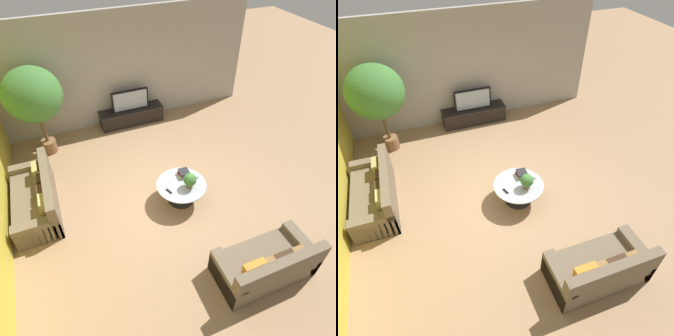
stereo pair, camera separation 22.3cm
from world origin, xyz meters
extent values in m
plane|color=#9E7A56|center=(0.00, 0.00, 0.00)|extent=(24.00, 24.00, 0.00)
cube|color=#A39E93|center=(0.00, 3.26, 1.50)|extent=(7.40, 0.12, 3.00)
cube|color=black|center=(0.14, 2.94, 0.22)|extent=(1.78, 0.48, 0.45)
cube|color=#2D2823|center=(0.14, 2.94, 0.44)|extent=(1.82, 0.50, 0.02)
cube|color=black|center=(0.14, 2.94, 0.74)|extent=(1.03, 0.08, 0.58)
cube|color=#99A8B7|center=(0.14, 2.90, 0.74)|extent=(0.95, 0.00, 0.52)
cube|color=black|center=(0.14, 2.94, 0.46)|extent=(0.31, 0.13, 0.02)
cylinder|color=black|center=(0.22, -0.35, 0.01)|extent=(0.58, 0.58, 0.02)
cylinder|color=black|center=(0.22, -0.35, 0.22)|extent=(0.10, 0.10, 0.43)
cylinder|color=#A8B2B7|center=(0.22, -0.35, 0.44)|extent=(1.05, 1.05, 0.02)
cube|color=brown|center=(-2.68, 0.55, 0.21)|extent=(0.84, 1.94, 0.42)
cube|color=brown|center=(-2.34, 0.55, 0.63)|extent=(0.16, 1.94, 0.42)
cube|color=brown|center=(-2.68, 1.42, 0.27)|extent=(0.84, 0.20, 0.54)
cube|color=brown|center=(-2.68, -0.32, 0.27)|extent=(0.84, 0.20, 0.54)
cube|color=tan|center=(-2.50, 1.05, 0.58)|extent=(0.18, 0.36, 0.34)
cube|color=#422D1E|center=(-2.50, 0.72, 0.55)|extent=(0.16, 0.28, 0.27)
cube|color=#422D1E|center=(-2.50, 0.39, 0.55)|extent=(0.12, 0.28, 0.25)
cube|color=tan|center=(-2.50, 0.05, 0.57)|extent=(0.15, 0.33, 0.31)
cube|color=brown|center=(0.82, -2.44, 0.21)|extent=(1.67, 0.84, 0.42)
cube|color=brown|center=(0.82, -2.78, 0.63)|extent=(1.67, 0.16, 0.42)
cube|color=brown|center=(1.55, -2.44, 0.27)|extent=(0.20, 0.84, 0.54)
cube|color=brown|center=(0.08, -2.44, 0.27)|extent=(0.20, 0.84, 0.54)
cube|color=olive|center=(1.22, -2.62, 0.55)|extent=(0.29, 0.12, 0.26)
cube|color=#422D1E|center=(0.95, -2.62, 0.57)|extent=(0.34, 0.15, 0.32)
cube|color=olive|center=(0.68, -2.62, 0.57)|extent=(0.34, 0.13, 0.31)
cube|color=orange|center=(0.42, -2.62, 0.59)|extent=(0.37, 0.15, 0.34)
cylinder|color=brown|center=(-2.22, 2.47, 0.16)|extent=(0.38, 0.38, 0.33)
cylinder|color=brown|center=(-2.22, 2.47, 0.66)|extent=(0.08, 0.08, 0.65)
ellipsoid|color=#3D7533|center=(-2.22, 2.47, 1.61)|extent=(1.31, 1.31, 1.25)
cylinder|color=brown|center=(0.34, -0.48, 0.49)|extent=(0.14, 0.14, 0.09)
sphere|color=#3D7533|center=(0.34, -0.48, 0.65)|extent=(0.27, 0.27, 0.27)
cube|color=gold|center=(0.37, -0.10, 0.47)|extent=(0.20, 0.24, 0.03)
cube|color=#A32823|center=(0.39, -0.10, 0.50)|extent=(0.27, 0.24, 0.02)
cube|color=#2D4C84|center=(0.38, -0.12, 0.53)|extent=(0.19, 0.26, 0.04)
cube|color=#232326|center=(0.38, -0.12, 0.56)|extent=(0.23, 0.25, 0.02)
cube|color=black|center=(-0.10, -0.44, 0.46)|extent=(0.09, 0.16, 0.02)
cube|color=gray|center=(0.58, -0.25, 0.46)|extent=(0.13, 0.15, 0.02)
camera|label=1|loc=(-1.73, -4.32, 4.87)|focal=32.00mm
camera|label=2|loc=(-1.52, -4.40, 4.87)|focal=32.00mm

